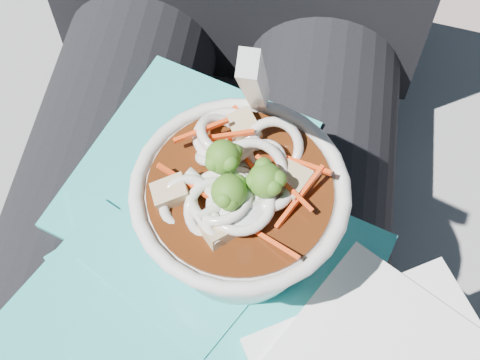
# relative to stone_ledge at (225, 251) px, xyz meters

# --- Properties ---
(stone_ledge) EXTENTS (1.06, 0.63, 0.42)m
(stone_ledge) POSITION_rel_stone_ledge_xyz_m (0.00, 0.00, 0.00)
(stone_ledge) COLOR slate
(stone_ledge) RESTS_ON ground
(lap) EXTENTS (0.32, 0.48, 0.14)m
(lap) POSITION_rel_stone_ledge_xyz_m (0.00, -0.15, 0.28)
(lap) COLOR black
(lap) RESTS_ON stone_ledge
(person_body) EXTENTS (0.34, 0.94, 0.97)m
(person_body) POSITION_rel_stone_ledge_xyz_m (0.00, -0.06, 0.31)
(person_body) COLOR black
(person_body) RESTS_ON ground
(plastic_bag) EXTENTS (0.30, 0.37, 0.01)m
(plastic_bag) POSITION_rel_stone_ledge_xyz_m (0.01, -0.17, 0.36)
(plastic_bag) COLOR teal
(plastic_bag) RESTS_ON lap
(udon_bowl) EXTENTS (0.13, 0.14, 0.19)m
(udon_bowl) POSITION_rel_stone_ledge_xyz_m (0.04, -0.14, 0.41)
(udon_bowl) COLOR silver
(udon_bowl) RESTS_ON plastic_bag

